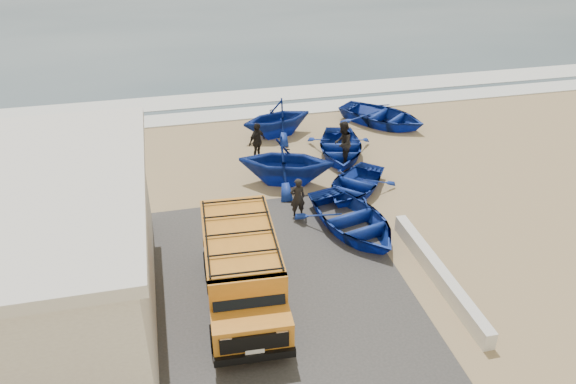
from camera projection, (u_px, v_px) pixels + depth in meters
ground at (260, 247)px, 18.86m from camera, size 160.00×160.00×0.00m
slab at (207, 293)px, 16.76m from camera, size 12.00×10.00×0.05m
surf_line at (217, 116)px, 29.00m from camera, size 180.00×1.60×0.06m
surf_wash at (212, 99)px, 31.12m from camera, size 180.00×2.20×0.04m
parapet at (439, 274)px, 17.18m from camera, size 0.35×6.00×0.55m
van at (242, 267)px, 15.95m from camera, size 2.33×5.33×2.24m
boat_near_left at (353, 220)px, 19.52m from camera, size 4.10×5.01×0.91m
boat_near_right at (354, 184)px, 21.91m from camera, size 4.35×4.40×0.75m
boat_mid_left at (286, 161)px, 22.28m from camera, size 4.68×4.36×2.00m
boat_mid_right at (340, 147)px, 24.76m from camera, size 3.80×4.63×0.83m
boat_far_left at (277, 118)px, 26.47m from camera, size 4.10×3.76×1.82m
boat_far_right at (382, 116)px, 27.86m from camera, size 5.28×5.43×0.92m
fisherman_front at (298, 198)px, 20.21m from camera, size 0.59×0.41×1.55m
fisherman_middle at (343, 143)px, 23.85m from camera, size 1.09×1.17×1.92m
fisherman_back at (257, 142)px, 24.24m from camera, size 1.04×0.95×1.70m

